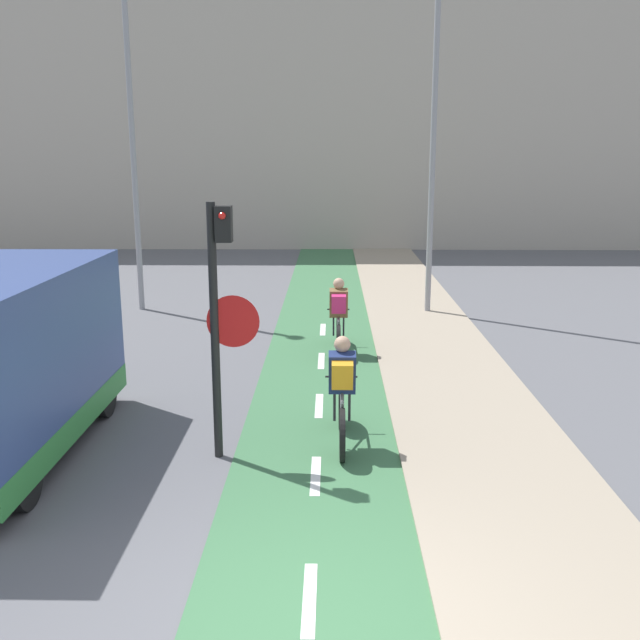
# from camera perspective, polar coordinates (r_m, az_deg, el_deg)

# --- Properties ---
(ground_plane) EXTENTS (120.00, 120.00, 0.00)m
(ground_plane) POSITION_cam_1_polar(r_m,az_deg,el_deg) (6.41, -0.99, -24.08)
(ground_plane) COLOR #5B5B60
(bike_lane) EXTENTS (2.17, 60.00, 0.02)m
(bike_lane) POSITION_cam_1_polar(r_m,az_deg,el_deg) (6.41, -0.99, -23.98)
(bike_lane) COLOR #3D7047
(bike_lane) RESTS_ON ground_plane
(sidewalk_strip) EXTENTS (2.40, 60.00, 0.05)m
(sidewalk_strip) POSITION_cam_1_polar(r_m,az_deg,el_deg) (6.73, 20.61, -22.72)
(sidewalk_strip) COLOR gray
(sidewalk_strip) RESTS_ON ground_plane
(building_row_background) EXTENTS (60.00, 5.20, 11.61)m
(building_row_background) POSITION_cam_1_polar(r_m,az_deg,el_deg) (32.20, 0.61, 16.55)
(building_row_background) COLOR #B2A899
(building_row_background) RESTS_ON ground_plane
(traffic_light_pole) EXTENTS (0.67, 0.25, 3.32)m
(traffic_light_pole) POSITION_cam_1_polar(r_m,az_deg,el_deg) (9.00, -7.98, 1.27)
(traffic_light_pole) COLOR black
(traffic_light_pole) RESTS_ON ground_plane
(street_lamp_far) EXTENTS (0.36, 0.36, 8.18)m
(street_lamp_far) POSITION_cam_1_polar(r_m,az_deg,el_deg) (18.51, -14.90, 15.82)
(street_lamp_far) COLOR gray
(street_lamp_far) RESTS_ON ground_plane
(street_lamp_sidewalk) EXTENTS (0.36, 0.36, 8.54)m
(street_lamp_sidewalk) POSITION_cam_1_polar(r_m,az_deg,el_deg) (17.73, 9.15, 16.82)
(street_lamp_sidewalk) COLOR gray
(street_lamp_sidewalk) RESTS_ON ground_plane
(cyclist_near) EXTENTS (0.46, 1.82, 1.53)m
(cyclist_near) POSITION_cam_1_polar(r_m,az_deg,el_deg) (9.63, 1.77, -6.00)
(cyclist_near) COLOR black
(cyclist_near) RESTS_ON ground_plane
(cyclist_far) EXTENTS (0.46, 1.76, 1.51)m
(cyclist_far) POSITION_cam_1_polar(r_m,az_deg,el_deg) (14.11, 1.49, 0.17)
(cyclist_far) COLOR black
(cyclist_far) RESTS_ON ground_plane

